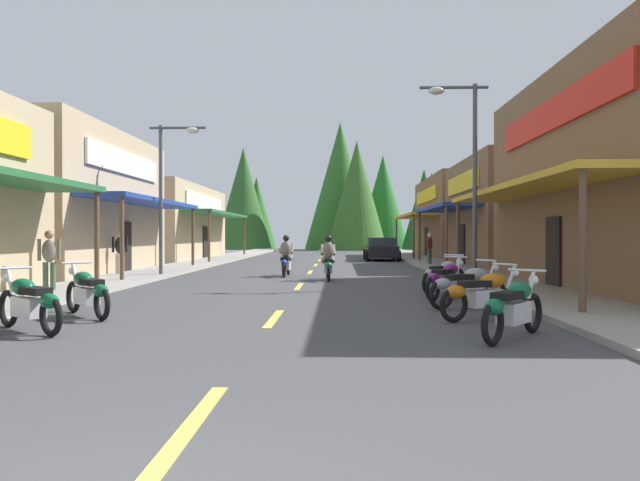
{
  "coord_description": "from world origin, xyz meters",
  "views": [
    {
      "loc": [
        1.23,
        -2.92,
        1.58
      ],
      "look_at": [
        0.3,
        25.67,
        1.3
      ],
      "focal_mm": 33.69,
      "sensor_mm": 36.0,
      "label": 1
    }
  ],
  "objects_px": {
    "motorcycle_parked_right_3": "(446,279)",
    "rider_cruising_trailing": "(286,259)",
    "motorcycle_parked_right_1": "(484,294)",
    "pedestrian_browsing": "(49,257)",
    "motorcycle_parked_left_2": "(87,291)",
    "motorcycle_parked_left_1": "(29,302)",
    "motorcycle_parked_right_0": "(513,307)",
    "motorcycle_parked_right_2": "(467,285)",
    "motorcycle_parked_right_4": "(444,275)",
    "streetlamp_right": "(465,155)",
    "parked_car_curbside": "(381,249)",
    "pedestrian_waiting": "(120,250)",
    "rider_cruising_lead": "(328,261)",
    "pedestrian_by_shop": "(430,247)",
    "streetlamp_left": "(170,177)"
  },
  "relations": [
    {
      "from": "motorcycle_parked_right_3",
      "to": "rider_cruising_trailing",
      "type": "xyz_separation_m",
      "value": [
        -4.63,
        7.94,
        0.17
      ]
    },
    {
      "from": "motorcycle_parked_right_1",
      "to": "pedestrian_browsing",
      "type": "relative_size",
      "value": 1.11
    },
    {
      "from": "motorcycle_parked_left_2",
      "to": "rider_cruising_trailing",
      "type": "distance_m",
      "value": 11.65
    },
    {
      "from": "motorcycle_parked_left_1",
      "to": "pedestrian_browsing",
      "type": "bearing_deg",
      "value": -28.8
    },
    {
      "from": "motorcycle_parked_right_0",
      "to": "motorcycle_parked_right_2",
      "type": "relative_size",
      "value": 0.91
    },
    {
      "from": "motorcycle_parked_right_4",
      "to": "streetlamp_right",
      "type": "bearing_deg",
      "value": 17.02
    },
    {
      "from": "motorcycle_parked_right_3",
      "to": "parked_car_curbside",
      "type": "xyz_separation_m",
      "value": [
        -0.05,
        22.08,
        0.2
      ]
    },
    {
      "from": "motorcycle_parked_left_2",
      "to": "streetlamp_right",
      "type": "bearing_deg",
      "value": -93.42
    },
    {
      "from": "motorcycle_parked_right_4",
      "to": "motorcycle_parked_left_1",
      "type": "distance_m",
      "value": 10.32
    },
    {
      "from": "rider_cruising_trailing",
      "to": "motorcycle_parked_right_0",
      "type": "bearing_deg",
      "value": -159.78
    },
    {
      "from": "pedestrian_waiting",
      "to": "parked_car_curbside",
      "type": "distance_m",
      "value": 18.17
    },
    {
      "from": "streetlamp_right",
      "to": "motorcycle_parked_right_0",
      "type": "height_order",
      "value": "streetlamp_right"
    },
    {
      "from": "streetlamp_right",
      "to": "rider_cruising_trailing",
      "type": "bearing_deg",
      "value": 145.16
    },
    {
      "from": "streetlamp_right",
      "to": "parked_car_curbside",
      "type": "distance_m",
      "value": 18.58
    },
    {
      "from": "motorcycle_parked_right_0",
      "to": "rider_cruising_lead",
      "type": "relative_size",
      "value": 0.81
    },
    {
      "from": "motorcycle_parked_right_4",
      "to": "motorcycle_parked_right_2",
      "type": "bearing_deg",
      "value": -140.4
    },
    {
      "from": "motorcycle_parked_right_1",
      "to": "rider_cruising_lead",
      "type": "bearing_deg",
      "value": 76.81
    },
    {
      "from": "motorcycle_parked_right_0",
      "to": "pedestrian_by_shop",
      "type": "distance_m",
      "value": 21.16
    },
    {
      "from": "pedestrian_browsing",
      "to": "pedestrian_waiting",
      "type": "height_order",
      "value": "pedestrian_waiting"
    },
    {
      "from": "motorcycle_parked_right_3",
      "to": "rider_cruising_lead",
      "type": "xyz_separation_m",
      "value": [
        -3.01,
        6.08,
        0.17
      ]
    },
    {
      "from": "motorcycle_parked_right_1",
      "to": "parked_car_curbside",
      "type": "relative_size",
      "value": 0.44
    },
    {
      "from": "pedestrian_by_shop",
      "to": "rider_cruising_trailing",
      "type": "bearing_deg",
      "value": -99.0
    },
    {
      "from": "motorcycle_parked_right_0",
      "to": "pedestrian_browsing",
      "type": "height_order",
      "value": "pedestrian_browsing"
    },
    {
      "from": "streetlamp_right",
      "to": "motorcycle_parked_left_1",
      "type": "xyz_separation_m",
      "value": [
        -8.89,
        -9.01,
        -3.55
      ]
    },
    {
      "from": "motorcycle_parked_right_0",
      "to": "parked_car_curbside",
      "type": "bearing_deg",
      "value": 38.7
    },
    {
      "from": "motorcycle_parked_right_2",
      "to": "pedestrian_waiting",
      "type": "height_order",
      "value": "pedestrian_waiting"
    },
    {
      "from": "streetlamp_left",
      "to": "parked_car_curbside",
      "type": "height_order",
      "value": "streetlamp_left"
    },
    {
      "from": "streetlamp_left",
      "to": "motorcycle_parked_right_3",
      "type": "distance_m",
      "value": 11.94
    },
    {
      "from": "motorcycle_parked_right_3",
      "to": "rider_cruising_trailing",
      "type": "height_order",
      "value": "rider_cruising_trailing"
    },
    {
      "from": "parked_car_curbside",
      "to": "rider_cruising_trailing",
      "type": "bearing_deg",
      "value": 161.72
    },
    {
      "from": "motorcycle_parked_right_3",
      "to": "rider_cruising_lead",
      "type": "distance_m",
      "value": 6.79
    },
    {
      "from": "motorcycle_parked_right_4",
      "to": "motorcycle_parked_left_2",
      "type": "bearing_deg",
      "value": 163.33
    },
    {
      "from": "motorcycle_parked_right_1",
      "to": "pedestrian_browsing",
      "type": "bearing_deg",
      "value": 126.22
    },
    {
      "from": "parked_car_curbside",
      "to": "streetlamp_left",
      "type": "bearing_deg",
      "value": 148.8
    },
    {
      "from": "motorcycle_parked_right_2",
      "to": "motorcycle_parked_right_4",
      "type": "height_order",
      "value": "same"
    },
    {
      "from": "rider_cruising_trailing",
      "to": "pedestrian_waiting",
      "type": "distance_m",
      "value": 6.24
    },
    {
      "from": "motorcycle_parked_right_4",
      "to": "rider_cruising_trailing",
      "type": "distance_m",
      "value": 8.04
    },
    {
      "from": "pedestrian_waiting",
      "to": "rider_cruising_lead",
      "type": "bearing_deg",
      "value": -124.57
    },
    {
      "from": "motorcycle_parked_left_2",
      "to": "rider_cruising_lead",
      "type": "relative_size",
      "value": 0.76
    },
    {
      "from": "motorcycle_parked_right_3",
      "to": "motorcycle_parked_left_2",
      "type": "relative_size",
      "value": 1.1
    },
    {
      "from": "pedestrian_waiting",
      "to": "parked_car_curbside",
      "type": "bearing_deg",
      "value": -61.0
    },
    {
      "from": "motorcycle_parked_right_0",
      "to": "motorcycle_parked_right_4",
      "type": "height_order",
      "value": "same"
    },
    {
      "from": "pedestrian_browsing",
      "to": "rider_cruising_trailing",
      "type": "bearing_deg",
      "value": 120.57
    },
    {
      "from": "motorcycle_parked_right_0",
      "to": "pedestrian_waiting",
      "type": "bearing_deg",
      "value": 78.28
    },
    {
      "from": "pedestrian_browsing",
      "to": "parked_car_curbside",
      "type": "height_order",
      "value": "pedestrian_browsing"
    },
    {
      "from": "motorcycle_parked_right_2",
      "to": "pedestrian_browsing",
      "type": "xyz_separation_m",
      "value": [
        -10.4,
        2.6,
        0.5
      ]
    },
    {
      "from": "motorcycle_parked_right_2",
      "to": "rider_cruising_lead",
      "type": "height_order",
      "value": "rider_cruising_lead"
    },
    {
      "from": "motorcycle_parked_right_2",
      "to": "parked_car_curbside",
      "type": "distance_m",
      "value": 23.85
    },
    {
      "from": "motorcycle_parked_right_4",
      "to": "rider_cruising_lead",
      "type": "bearing_deg",
      "value": 76.0
    },
    {
      "from": "motorcycle_parked_right_1",
      "to": "motorcycle_parked_left_1",
      "type": "xyz_separation_m",
      "value": [
        -7.71,
        -1.62,
        0.0
      ]
    }
  ]
}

